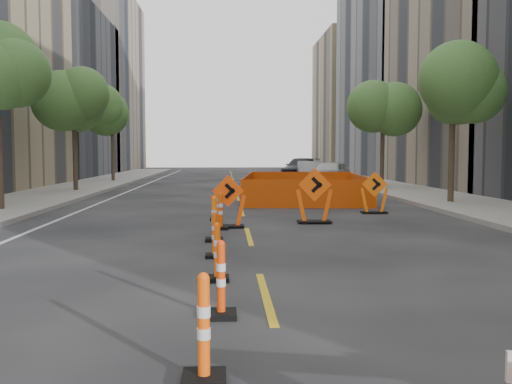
{
  "coord_description": "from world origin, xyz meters",
  "views": [
    {
      "loc": [
        -0.59,
        -10.21,
        2.11
      ],
      "look_at": [
        0.2,
        4.26,
        1.1
      ],
      "focal_mm": 40.0,
      "sensor_mm": 36.0,
      "label": 1
    }
  ],
  "objects": [
    {
      "name": "bld_left_d",
      "position": [
        -17.0,
        39.2,
        7.0
      ],
      "size": [
        12.0,
        16.0,
        14.0
      ],
      "primitive_type": "cube",
      "color": "#4C4C51",
      "rests_on": "ground"
    },
    {
      "name": "channelizer_6",
      "position": [
        -0.86,
        7.39,
        0.49
      ],
      "size": [
        0.39,
        0.39,
        0.99
      ],
      "primitive_type": null,
      "color": "#F4620A",
      "rests_on": "ground"
    },
    {
      "name": "chevron_sign_right",
      "position": [
        4.55,
        9.1,
        0.72
      ],
      "size": [
        1.09,
        0.83,
        1.45
      ],
      "primitive_type": null,
      "rotation": [
        0.0,
        0.0,
        -0.29
      ],
      "color": "#DE5A09",
      "rests_on": "ground"
    },
    {
      "name": "channelizer_4",
      "position": [
        -0.85,
        3.22,
        0.54
      ],
      "size": [
        0.42,
        0.42,
        1.07
      ],
      "primitive_type": null,
      "color": "#F05E0A",
      "rests_on": "ground"
    },
    {
      "name": "channelizer_5",
      "position": [
        -0.71,
        5.31,
        0.51
      ],
      "size": [
        0.4,
        0.4,
        1.02
      ],
      "primitive_type": null,
      "color": "#DC4309",
      "rests_on": "ground"
    },
    {
      "name": "sidewalk_right",
      "position": [
        9.0,
        12.0,
        0.07
      ],
      "size": [
        4.0,
        90.0,
        0.15
      ],
      "primitive_type": "cube",
      "color": "gray",
      "rests_on": "ground"
    },
    {
      "name": "channelizer_0",
      "position": [
        -0.79,
        -5.11,
        0.51
      ],
      "size": [
        0.41,
        0.41,
        1.03
      ],
      "primitive_type": null,
      "color": "#FF530A",
      "rests_on": "ground"
    },
    {
      "name": "safety_fence",
      "position": [
        2.97,
        15.38,
        0.54
      ],
      "size": [
        5.91,
        9.11,
        1.08
      ],
      "primitive_type": null,
      "rotation": [
        0.0,
        0.0,
        -0.1
      ],
      "color": "orange",
      "rests_on": "ground"
    },
    {
      "name": "bld_left_e",
      "position": [
        -17.0,
        55.6,
        10.0
      ],
      "size": [
        12.0,
        20.0,
        20.0
      ],
      "primitive_type": "cube",
      "color": "gray",
      "rests_on": "ground"
    },
    {
      "name": "parked_car_far",
      "position": [
        5.58,
        35.77,
        0.82
      ],
      "size": [
        4.14,
        6.09,
        1.64
      ],
      "primitive_type": "imported",
      "rotation": [
        0.0,
        0.0,
        -0.36
      ],
      "color": "black",
      "rests_on": "ground"
    },
    {
      "name": "parked_car_mid",
      "position": [
        5.3,
        29.32,
        0.74
      ],
      "size": [
        1.97,
        4.63,
        1.49
      ],
      "primitive_type": "imported",
      "rotation": [
        0.0,
        0.0,
        -0.09
      ],
      "color": "gray",
      "rests_on": "ground"
    },
    {
      "name": "channelizer_1",
      "position": [
        -0.65,
        -3.02,
        0.5
      ],
      "size": [
        0.39,
        0.39,
        1.0
      ],
      "primitive_type": null,
      "color": "red",
      "rests_on": "ground"
    },
    {
      "name": "tree_l_d",
      "position": [
        -8.4,
        30.0,
        4.53
      ],
      "size": [
        2.8,
        2.8,
        5.95
      ],
      "color": "#382B1E",
      "rests_on": "ground"
    },
    {
      "name": "parked_car_near",
      "position": [
        5.78,
        24.09,
        0.81
      ],
      "size": [
        3.7,
        5.13,
        1.62
      ],
      "primitive_type": "imported",
      "rotation": [
        0.0,
        0.0,
        -0.42
      ],
      "color": "#BCBBBE",
      "rests_on": "ground"
    },
    {
      "name": "tree_r_b",
      "position": [
        8.4,
        12.0,
        4.53
      ],
      "size": [
        2.8,
        2.8,
        5.95
      ],
      "color": "#382B1E",
      "rests_on": "ground"
    },
    {
      "name": "ground_plane",
      "position": [
        0.0,
        0.0,
        0.0
      ],
      "size": [
        140.0,
        140.0,
        0.0
      ],
      "primitive_type": "plane",
      "color": "black"
    },
    {
      "name": "bld_right_e",
      "position": [
        17.0,
        58.6,
        8.0
      ],
      "size": [
        12.0,
        14.0,
        16.0
      ],
      "primitive_type": "cube",
      "color": "tan",
      "rests_on": "ground"
    },
    {
      "name": "chevron_sign_left",
      "position": [
        -0.51,
        5.69,
        0.74
      ],
      "size": [
        1.09,
        0.79,
        1.48
      ],
      "primitive_type": null,
      "rotation": [
        0.0,
        0.0,
        0.22
      ],
      "color": "#FF4A0A",
      "rests_on": "ground"
    },
    {
      "name": "sidewalk_left",
      "position": [
        -9.0,
        12.0,
        0.07
      ],
      "size": [
        4.0,
        90.0,
        0.15
      ],
      "primitive_type": "cube",
      "color": "gray",
      "rests_on": "ground"
    },
    {
      "name": "channelizer_2",
      "position": [
        -0.72,
        -0.94,
        0.48
      ],
      "size": [
        0.38,
        0.38,
        0.97
      ],
      "primitive_type": null,
      "color": "#F3530A",
      "rests_on": "ground"
    },
    {
      "name": "tree_r_c",
      "position": [
        8.4,
        22.0,
        4.53
      ],
      "size": [
        2.8,
        2.8,
        5.95
      ],
      "color": "#382B1E",
      "rests_on": "ground"
    },
    {
      "name": "tree_l_c",
      "position": [
        -8.4,
        20.0,
        4.53
      ],
      "size": [
        2.8,
        2.8,
        5.95
      ],
      "color": "#382B1E",
      "rests_on": "ground"
    },
    {
      "name": "channelizer_3",
      "position": [
        -0.81,
        1.14,
        0.46
      ],
      "size": [
        0.36,
        0.36,
        0.92
      ],
      "primitive_type": null,
      "color": "#D84809",
      "rests_on": "ground"
    },
    {
      "name": "bld_right_d",
      "position": [
        17.0,
        40.2,
        10.0
      ],
      "size": [
        12.0,
        18.0,
        20.0
      ],
      "primitive_type": "cube",
      "color": "gray",
      "rests_on": "ground"
    },
    {
      "name": "chevron_sign_center",
      "position": [
        2.06,
        6.52,
        0.82
      ],
      "size": [
        1.25,
        0.99,
        1.65
      ],
      "primitive_type": null,
      "rotation": [
        0.0,
        0.0,
        -0.34
      ],
      "color": "#E84F09",
      "rests_on": "ground"
    }
  ]
}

